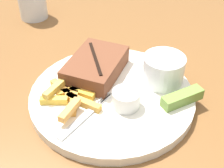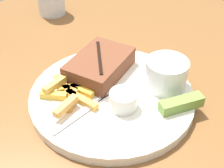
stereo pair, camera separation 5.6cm
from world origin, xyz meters
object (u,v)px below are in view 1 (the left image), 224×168
coleslaw_cup (164,68)px  dinner_plate (112,96)px  fork_utensil (84,117)px  pickle_spear (182,98)px  steak_portion (96,66)px  dipping_sauce_cup (126,98)px

coleslaw_cup → dinner_plate: bearing=138.7°
coleslaw_cup → fork_utensil: (-0.15, 0.08, -0.03)m
pickle_spear → fork_utensil: size_ratio=0.58×
steak_portion → dipping_sauce_cup: bearing=-120.2°
steak_portion → pickle_spear: steak_portion is taller
coleslaw_cup → dipping_sauce_cup: (-0.10, 0.03, -0.01)m
dipping_sauce_cup → pickle_spear: size_ratio=0.62×
dipping_sauce_cup → coleslaw_cup: bearing=-16.7°
dinner_plate → coleslaw_cup: coleslaw_cup is taller
coleslaw_cup → dipping_sauce_cup: 0.10m
dinner_plate → coleslaw_cup: size_ratio=3.88×
coleslaw_cup → fork_utensil: bearing=153.8°
dipping_sauce_cup → fork_utensil: 0.08m
dinner_plate → fork_utensil: (-0.08, 0.01, 0.01)m
steak_portion → pickle_spear: 0.18m
coleslaw_cup → pickle_spear: coleslaw_cup is taller
steak_portion → dipping_sauce_cup: steak_portion is taller
pickle_spear → fork_utensil: bearing=131.9°
dinner_plate → coleslaw_cup: 0.11m
dinner_plate → fork_utensil: 0.08m
pickle_spear → dipping_sauce_cup: bearing=124.7°
dinner_plate → fork_utensil: size_ratio=2.23×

